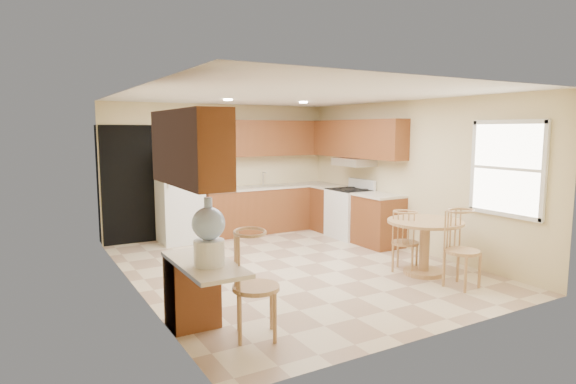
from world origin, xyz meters
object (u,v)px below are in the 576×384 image
refrigerator (180,196)px  chair_table_b (469,243)px  stove (350,213)px  dining_table (425,239)px  chair_desk (261,276)px  chair_table_a (410,236)px  water_crock (209,235)px

refrigerator → chair_table_b: refrigerator is taller
stove → dining_table: size_ratio=1.05×
stove → chair_desk: stove is taller
stove → dining_table: 2.46m
chair_table_a → stove: bearing=131.3°
chair_table_b → water_crock: size_ratio=1.56×
refrigerator → stove: 3.14m
chair_desk → water_crock: size_ratio=1.65×
chair_table_b → dining_table: bearing=-97.3°
dining_table → chair_desk: bearing=-165.3°
refrigerator → dining_table: bearing=-57.0°
dining_table → chair_table_a: bearing=126.4°
dining_table → water_crock: bearing=-169.7°
refrigerator → dining_table: (2.35, -3.62, -0.33)m
dining_table → chair_desk: (-2.95, -0.77, 0.14)m
dining_table → chair_desk: 3.05m
refrigerator → water_crock: bearing=-103.9°
dining_table → chair_table_a: size_ratio=1.19×
stove → refrigerator: bearing=157.0°
stove → chair_table_b: stove is taller
chair_table_b → chair_desk: (-2.95, -0.03, 0.03)m
refrigerator → chair_table_b: bearing=-61.7°
chair_table_a → chair_desk: size_ratio=0.83×
dining_table → water_crock: 3.50m
refrigerator → chair_table_b: (2.35, -4.37, -0.23)m
chair_table_a → water_crock: size_ratio=1.37×
refrigerator → chair_table_b: 4.96m
stove → chair_table_a: 2.33m
chair_table_a → water_crock: 3.41m
refrigerator → water_crock: refrigerator is taller
chair_table_b → water_crock: bearing=-9.4°
water_crock → refrigerator: bearing=76.1°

